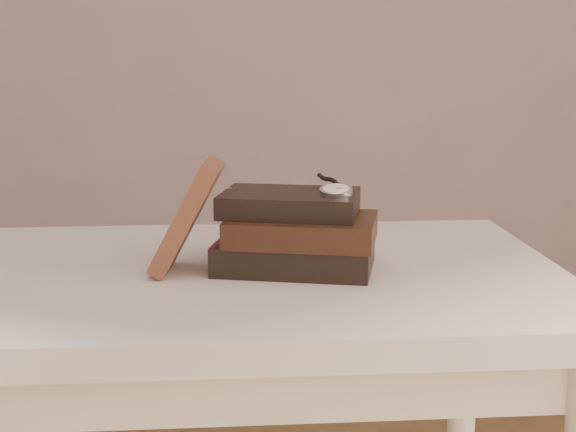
{
  "coord_description": "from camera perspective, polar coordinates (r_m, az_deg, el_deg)",
  "views": [
    {
      "loc": [
        0.02,
        -0.8,
        1.06
      ],
      "look_at": [
        0.12,
        0.35,
        0.82
      ],
      "focal_mm": 53.19,
      "sensor_mm": 36.0,
      "label": 1
    }
  ],
  "objects": [
    {
      "name": "pocket_watch",
      "position": [
        1.16,
        3.18,
        1.77
      ],
      "size": [
        0.05,
        0.15,
        0.02
      ],
      "color": "silver",
      "rests_on": "book_stack"
    },
    {
      "name": "table",
      "position": [
        1.22,
        -5.48,
        -7.75
      ],
      "size": [
        1.0,
        0.6,
        0.75
      ],
      "color": "beige",
      "rests_on": "ground"
    },
    {
      "name": "book_stack",
      "position": [
        1.18,
        0.54,
        -1.18
      ],
      "size": [
        0.24,
        0.2,
        0.11
      ],
      "color": "black",
      "rests_on": "table"
    },
    {
      "name": "journal",
      "position": [
        1.17,
        -6.77,
        -0.03
      ],
      "size": [
        0.11,
        0.11,
        0.16
      ],
      "primitive_type": "cube",
      "rotation": [
        0.0,
        0.49,
        -0.12
      ],
      "color": "#46261A",
      "rests_on": "table"
    },
    {
      "name": "eyeglasses",
      "position": [
        1.26,
        -2.41,
        0.14
      ],
      "size": [
        0.11,
        0.12,
        0.04
      ],
      "color": "silver",
      "rests_on": "book_stack"
    }
  ]
}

